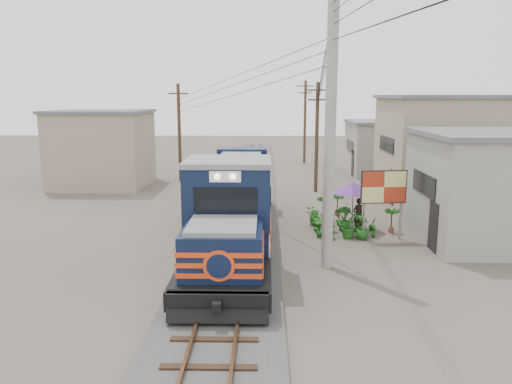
{
  "coord_description": "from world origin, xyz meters",
  "views": [
    {
      "loc": [
        1.28,
        -17.98,
        6.16
      ],
      "look_at": [
        0.85,
        2.45,
        2.2
      ],
      "focal_mm": 35.0,
      "sensor_mm": 36.0,
      "label": 1
    }
  ],
  "objects_px": {
    "locomotive": "(235,204)",
    "vendor": "(358,215)",
    "billboard": "(384,189)",
    "market_umbrella": "(353,188)"
  },
  "relations": [
    {
      "from": "locomotive",
      "to": "vendor",
      "type": "xyz_separation_m",
      "value": [
        5.5,
        2.16,
        -0.93
      ]
    },
    {
      "from": "billboard",
      "to": "vendor",
      "type": "xyz_separation_m",
      "value": [
        -0.8,
        1.33,
        -1.45
      ]
    },
    {
      "from": "billboard",
      "to": "locomotive",
      "type": "bearing_deg",
      "value": -177.04
    },
    {
      "from": "billboard",
      "to": "vendor",
      "type": "height_order",
      "value": "billboard"
    },
    {
      "from": "locomotive",
      "to": "market_umbrella",
      "type": "relative_size",
      "value": 6.41
    },
    {
      "from": "vendor",
      "to": "billboard",
      "type": "bearing_deg",
      "value": 90.76
    },
    {
      "from": "locomotive",
      "to": "vendor",
      "type": "height_order",
      "value": "locomotive"
    },
    {
      "from": "market_umbrella",
      "to": "vendor",
      "type": "height_order",
      "value": "market_umbrella"
    },
    {
      "from": "billboard",
      "to": "market_umbrella",
      "type": "bearing_deg",
      "value": 116.57
    },
    {
      "from": "billboard",
      "to": "vendor",
      "type": "distance_m",
      "value": 2.13
    }
  ]
}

